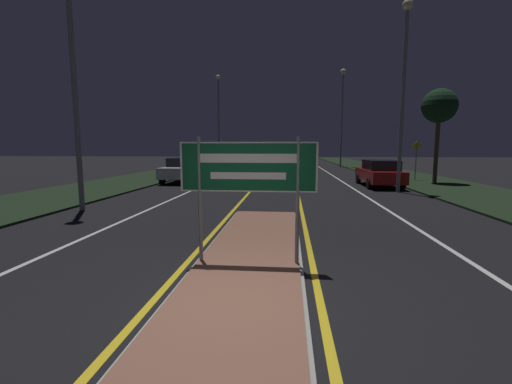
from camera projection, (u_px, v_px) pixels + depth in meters
The scene contains 22 objects.
ground_plane at pixel (233, 311), 4.59m from camera, with size 160.00×160.00×0.00m, color black.
median_island at pixel (248, 264), 6.30m from camera, with size 1.99×10.03×0.10m.
verge_left at pixel (149, 177), 25.22m from camera, with size 5.00×100.00×0.08m.
verge_right at pixel (417, 179), 23.44m from camera, with size 5.00×100.00×0.08m.
centre_line_yellow_left at pixel (266, 173), 29.38m from camera, with size 0.12×70.00×0.01m.
centre_line_yellow_right at pixel (294, 173), 29.16m from camera, with size 0.12×70.00×0.01m.
lane_line_white_left at pixel (232, 173), 29.67m from camera, with size 0.12×70.00×0.01m.
lane_line_white_right at pixel (330, 174), 28.88m from camera, with size 0.12×70.00×0.01m.
edge_line_white_left at pixel (198, 173), 29.95m from camera, with size 0.10×70.00×0.01m.
edge_line_white_right at pixel (366, 174), 28.60m from camera, with size 0.10×70.00×0.01m.
highway_sign at pixel (248, 172), 6.08m from camera, with size 2.45×0.07×2.28m.
streetlight_left_near at pixel (71, 36), 11.22m from camera, with size 0.51×0.51×9.16m.
streetlight_left_far at pixel (219, 112), 35.26m from camera, with size 0.47×0.47×9.56m.
streetlight_right_near at pixel (404, 74), 16.18m from camera, with size 0.49×0.49×8.98m.
streetlight_right_far at pixel (342, 101), 37.88m from camera, with size 0.62×0.62×10.78m.
car_receding_0 at pixel (379, 173), 19.29m from camera, with size 1.90×4.75×1.49m.
car_receding_1 at pixel (305, 163), 33.33m from camera, with size 1.99×4.72×1.30m.
car_receding_2 at pixel (302, 159), 41.34m from camera, with size 1.88×4.53×1.48m.
car_approaching_0 at pixel (183, 169), 21.80m from camera, with size 1.92×4.60×1.53m.
car_approaching_1 at pixel (221, 163), 32.39m from camera, with size 1.87×4.67×1.47m.
warning_sign at pixel (416, 157), 22.14m from camera, with size 0.60×0.06×2.54m.
roadside_palm_right at pixel (439, 107), 20.20m from camera, with size 2.00×2.00×5.57m.
Camera 1 is at (0.72, -4.30, 2.17)m, focal length 24.00 mm.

